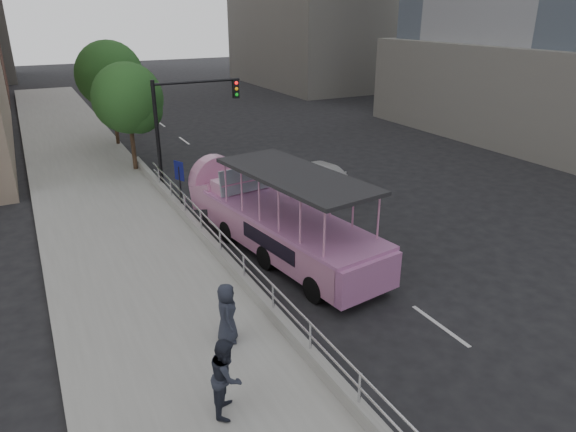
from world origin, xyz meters
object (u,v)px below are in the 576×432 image
object	(u,v)px
duck_boat	(274,219)
street_tree_near	(130,101)
pedestrian_mid	(226,376)
traffic_signal	(182,116)
car	(327,177)
pedestrian_far	(227,313)
street_tree_far	(112,77)
parking_sign	(180,182)

from	to	relation	value
duck_boat	street_tree_near	world-z (taller)	street_tree_near
pedestrian_mid	traffic_signal	size ratio (longest dim) A/B	0.33
duck_boat	traffic_signal	world-z (taller)	traffic_signal
duck_boat	car	world-z (taller)	duck_boat
car	pedestrian_far	distance (m)	12.72
pedestrian_mid	street_tree_near	xyz separation A→B (m)	(2.14, 18.53, 2.65)
pedestrian_mid	street_tree_far	size ratio (longest dim) A/B	0.27
car	traffic_signal	bearing A→B (deg)	134.19
car	parking_sign	distance (m)	7.10
car	pedestrian_mid	size ratio (longest dim) A/B	2.36
duck_boat	pedestrian_far	size ratio (longest dim) A/B	6.15
street_tree_near	car	bearing A→B (deg)	-43.26
parking_sign	traffic_signal	size ratio (longest dim) A/B	0.47
parking_sign	street_tree_far	size ratio (longest dim) A/B	0.38
duck_boat	pedestrian_mid	bearing A→B (deg)	-122.46
traffic_signal	street_tree_far	xyz separation A→B (m)	(-1.40, 9.43, 0.81)
car	pedestrian_far	xyz separation A→B (m)	(-8.62, -9.35, 0.40)
street_tree_far	parking_sign	bearing A→B (deg)	-89.54
pedestrian_mid	street_tree_far	bearing A→B (deg)	22.29
car	pedestrian_far	bearing A→B (deg)	-147.24
car	street_tree_far	world-z (taller)	street_tree_far
car	pedestrian_far	size ratio (longest dim) A/B	2.56
pedestrian_far	pedestrian_mid	bearing A→B (deg)	176.41
car	traffic_signal	xyz separation A→B (m)	(-5.76, 3.49, 2.80)
duck_boat	traffic_signal	size ratio (longest dim) A/B	1.89
car	parking_sign	size ratio (longest dim) A/B	1.67
duck_boat	street_tree_near	distance (m)	11.98
parking_sign	duck_boat	bearing A→B (deg)	-65.04
duck_boat	street_tree_near	bearing A→B (deg)	101.68
street_tree_near	street_tree_far	xyz separation A→B (m)	(0.20, 6.00, 0.49)
pedestrian_mid	street_tree_far	xyz separation A→B (m)	(2.34, 24.53, 3.14)
parking_sign	street_tree_far	world-z (taller)	street_tree_far
pedestrian_mid	traffic_signal	world-z (taller)	traffic_signal
traffic_signal	street_tree_near	world-z (taller)	street_tree_near
car	traffic_signal	world-z (taller)	traffic_signal
parking_sign	street_tree_near	world-z (taller)	street_tree_near
duck_boat	street_tree_near	size ratio (longest dim) A/B	1.72
traffic_signal	street_tree_far	bearing A→B (deg)	98.43
pedestrian_mid	street_tree_far	distance (m)	24.84
car	street_tree_near	size ratio (longest dim) A/B	0.71
duck_boat	pedestrian_far	bearing A→B (deg)	-126.97
duck_boat	pedestrian_far	distance (m)	6.04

